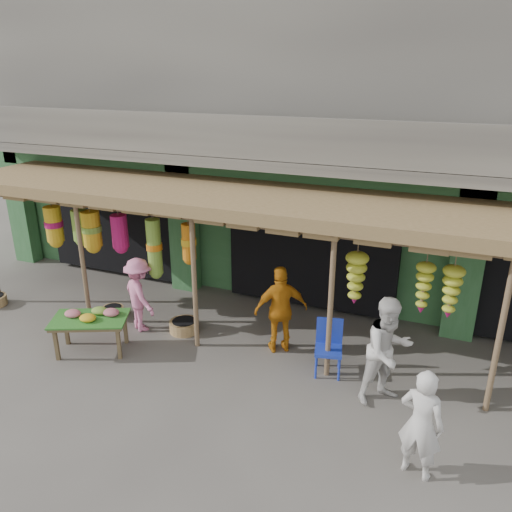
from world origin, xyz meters
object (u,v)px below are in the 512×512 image
at_px(flower_table, 91,319).
at_px(blue_chair, 329,344).
at_px(person_front, 421,424).
at_px(person_shopper, 140,295).
at_px(person_vendor, 281,310).
at_px(person_right, 388,351).

distance_m(flower_table, blue_chair, 4.28).
bearing_deg(blue_chair, person_front, -61.50).
distance_m(blue_chair, person_shopper, 3.82).
bearing_deg(person_front, person_shopper, -4.20).
bearing_deg(person_shopper, person_vendor, -142.76).
distance_m(person_front, person_vendor, 3.41).
distance_m(flower_table, person_front, 5.87).
xyz_separation_m(blue_chair, person_vendor, (-0.98, 0.32, 0.30)).
bearing_deg(flower_table, person_right, -18.17).
bearing_deg(flower_table, person_front, -32.64).
xyz_separation_m(blue_chair, person_front, (1.64, -1.85, 0.24)).
bearing_deg(person_vendor, blue_chair, 129.42).
relative_size(flower_table, person_shopper, 1.02).
bearing_deg(person_front, person_right, -51.42).
distance_m(person_right, person_shopper, 4.86).
bearing_deg(person_vendor, flower_table, -9.82).
xyz_separation_m(blue_chair, person_right, (1.02, -0.45, 0.35)).
height_order(flower_table, blue_chair, blue_chair).
relative_size(blue_chair, person_right, 0.54).
bearing_deg(blue_chair, flower_table, -179.47).
bearing_deg(flower_table, blue_chair, -10.77).
bearing_deg(person_shopper, person_front, -167.68).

